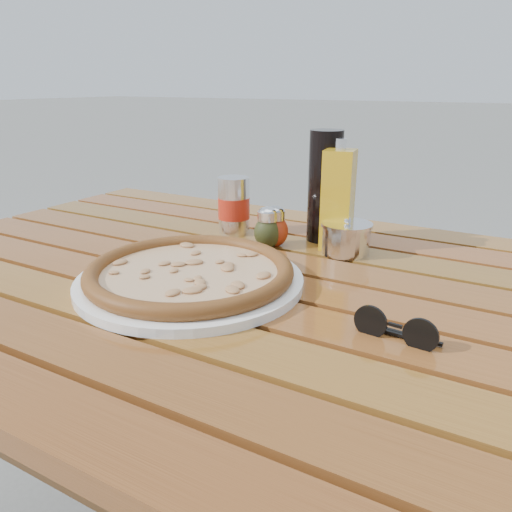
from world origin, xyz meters
The scene contains 10 objects.
table centered at (0.00, 0.00, 0.67)m, with size 1.40×0.90×0.75m.
plate centered at (-0.06, -0.08, 0.76)m, with size 0.36×0.36×0.01m, color white.
pizza centered at (-0.06, -0.08, 0.77)m, with size 0.37×0.37×0.03m.
pepper_shaker centered at (-0.04, 0.17, 0.79)m, with size 0.06×0.06×0.08m.
oregano_shaker centered at (-0.05, 0.15, 0.79)m, with size 0.06×0.06×0.08m.
dark_bottle centered at (0.02, 0.25, 0.86)m, with size 0.07×0.07×0.22m, color black.
soda_can centered at (-0.16, 0.20, 0.81)m, with size 0.09×0.09×0.12m.
olive_oil_cruet centered at (0.07, 0.21, 0.85)m, with size 0.06×0.06×0.21m.
parmesan_tin centered at (0.10, 0.19, 0.78)m, with size 0.12×0.12×0.07m.
sunglasses centered at (0.27, -0.10, 0.77)m, with size 0.11×0.03×0.04m.
Camera 1 is at (0.39, -0.67, 1.06)m, focal length 35.00 mm.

